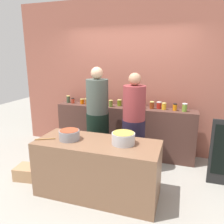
{
  "coord_description": "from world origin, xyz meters",
  "views": [
    {
      "loc": [
        1.07,
        -2.92,
        1.92
      ],
      "look_at": [
        0.0,
        0.35,
        1.05
      ],
      "focal_mm": 35.52,
      "sensor_mm": 36.0,
      "label": 1
    }
  ],
  "objects_px": {
    "preserve_jar_8": "(119,103)",
    "bread_crate": "(28,172)",
    "preserve_jar_1": "(73,101)",
    "preserve_jar_11": "(152,105)",
    "preserve_jar_12": "(159,105)",
    "preserve_jar_5": "(99,102)",
    "preserve_jar_10": "(142,105)",
    "cook_in_cap": "(134,129)",
    "preserve_jar_14": "(175,107)",
    "cooking_pot_center": "(123,138)",
    "preserve_jar_4": "(92,102)",
    "preserve_jar_13": "(164,106)",
    "preserve_jar_15": "(185,107)",
    "cooking_pot_left": "(69,135)",
    "preserve_jar_0": "(68,99)",
    "preserve_jar_7": "(111,103)",
    "preserve_jar_6": "(106,102)",
    "wooden_spoon": "(45,139)",
    "preserve_jar_9": "(131,104)",
    "preserve_jar_3": "(87,102)",
    "cook_with_tongs": "(98,122)",
    "preserve_jar_2": "(82,101)"
  },
  "relations": [
    {
      "from": "preserve_jar_12",
      "to": "preserve_jar_13",
      "type": "xyz_separation_m",
      "value": [
        0.1,
        -0.05,
        -0.0
      ]
    },
    {
      "from": "preserve_jar_14",
      "to": "preserve_jar_15",
      "type": "relative_size",
      "value": 0.86
    },
    {
      "from": "cook_in_cap",
      "to": "preserve_jar_4",
      "type": "bearing_deg",
      "value": 149.67
    },
    {
      "from": "cook_in_cap",
      "to": "preserve_jar_14",
      "type": "bearing_deg",
      "value": 45.31
    },
    {
      "from": "preserve_jar_7",
      "to": "preserve_jar_11",
      "type": "bearing_deg",
      "value": 5.76
    },
    {
      "from": "preserve_jar_0",
      "to": "bread_crate",
      "type": "relative_size",
      "value": 0.38
    },
    {
      "from": "cook_in_cap",
      "to": "cooking_pot_center",
      "type": "bearing_deg",
      "value": -87.98
    },
    {
      "from": "preserve_jar_15",
      "to": "cooking_pot_left",
      "type": "xyz_separation_m",
      "value": [
        -1.51,
        -1.42,
        -0.19
      ]
    },
    {
      "from": "preserve_jar_3",
      "to": "preserve_jar_7",
      "type": "relative_size",
      "value": 0.93
    },
    {
      "from": "preserve_jar_11",
      "to": "cooking_pot_center",
      "type": "bearing_deg",
      "value": -97.05
    },
    {
      "from": "preserve_jar_9",
      "to": "cooking_pot_center",
      "type": "relative_size",
      "value": 0.42
    },
    {
      "from": "cook_in_cap",
      "to": "preserve_jar_0",
      "type": "bearing_deg",
      "value": 157.34
    },
    {
      "from": "preserve_jar_8",
      "to": "bread_crate",
      "type": "distance_m",
      "value": 2.04
    },
    {
      "from": "cooking_pot_center",
      "to": "preserve_jar_13",
      "type": "bearing_deg",
      "value": 74.14
    },
    {
      "from": "preserve_jar_7",
      "to": "preserve_jar_12",
      "type": "relative_size",
      "value": 1.01
    },
    {
      "from": "preserve_jar_5",
      "to": "cook_in_cap",
      "type": "xyz_separation_m",
      "value": [
        0.85,
        -0.62,
        -0.27
      ]
    },
    {
      "from": "preserve_jar_9",
      "to": "preserve_jar_8",
      "type": "bearing_deg",
      "value": 170.16
    },
    {
      "from": "preserve_jar_8",
      "to": "preserve_jar_13",
      "type": "bearing_deg",
      "value": -2.62
    },
    {
      "from": "preserve_jar_7",
      "to": "cooking_pot_left",
      "type": "relative_size",
      "value": 0.45
    },
    {
      "from": "preserve_jar_1",
      "to": "preserve_jar_11",
      "type": "distance_m",
      "value": 1.63
    },
    {
      "from": "preserve_jar_15",
      "to": "cooking_pot_left",
      "type": "height_order",
      "value": "preserve_jar_15"
    },
    {
      "from": "cooking_pot_center",
      "to": "preserve_jar_8",
      "type": "bearing_deg",
      "value": 108.28
    },
    {
      "from": "preserve_jar_0",
      "to": "preserve_jar_10",
      "type": "xyz_separation_m",
      "value": [
        1.57,
        -0.05,
        -0.01
      ]
    },
    {
      "from": "preserve_jar_13",
      "to": "preserve_jar_15",
      "type": "relative_size",
      "value": 0.84
    },
    {
      "from": "preserve_jar_10",
      "to": "preserve_jar_15",
      "type": "distance_m",
      "value": 0.75
    },
    {
      "from": "preserve_jar_10",
      "to": "preserve_jar_12",
      "type": "xyz_separation_m",
      "value": [
        0.3,
        0.09,
        -0.0
      ]
    },
    {
      "from": "wooden_spoon",
      "to": "cook_in_cap",
      "type": "xyz_separation_m",
      "value": [
        1.05,
        0.94,
        -0.04
      ]
    },
    {
      "from": "preserve_jar_12",
      "to": "preserve_jar_5",
      "type": "bearing_deg",
      "value": -177.21
    },
    {
      "from": "preserve_jar_1",
      "to": "preserve_jar_11",
      "type": "xyz_separation_m",
      "value": [
        1.63,
        0.02,
        0.01
      ]
    },
    {
      "from": "preserve_jar_9",
      "to": "preserve_jar_11",
      "type": "xyz_separation_m",
      "value": [
        0.4,
        0.0,
        0.0
      ]
    },
    {
      "from": "cook_in_cap",
      "to": "bread_crate",
      "type": "relative_size",
      "value": 4.34
    },
    {
      "from": "bread_crate",
      "to": "preserve_jar_8",
      "type": "bearing_deg",
      "value": 52.54
    },
    {
      "from": "preserve_jar_2",
      "to": "preserve_jar_11",
      "type": "relative_size",
      "value": 0.78
    },
    {
      "from": "preserve_jar_6",
      "to": "preserve_jar_13",
      "type": "height_order",
      "value": "preserve_jar_13"
    },
    {
      "from": "preserve_jar_1",
      "to": "preserve_jar_8",
      "type": "distance_m",
      "value": 0.99
    },
    {
      "from": "preserve_jar_7",
      "to": "preserve_jar_12",
      "type": "distance_m",
      "value": 0.91
    },
    {
      "from": "preserve_jar_13",
      "to": "cook_in_cap",
      "type": "bearing_deg",
      "value": -123.36
    },
    {
      "from": "preserve_jar_4",
      "to": "cooking_pot_left",
      "type": "height_order",
      "value": "preserve_jar_4"
    },
    {
      "from": "preserve_jar_9",
      "to": "preserve_jar_11",
      "type": "relative_size",
      "value": 0.96
    },
    {
      "from": "preserve_jar_1",
      "to": "preserve_jar_15",
      "type": "distance_m",
      "value": 2.21
    },
    {
      "from": "preserve_jar_8",
      "to": "cooking_pot_center",
      "type": "distance_m",
      "value": 1.5
    },
    {
      "from": "preserve_jar_0",
      "to": "preserve_jar_7",
      "type": "height_order",
      "value": "preserve_jar_0"
    },
    {
      "from": "preserve_jar_7",
      "to": "preserve_jar_15",
      "type": "relative_size",
      "value": 0.88
    },
    {
      "from": "preserve_jar_14",
      "to": "preserve_jar_0",
      "type": "bearing_deg",
      "value": 179.2
    },
    {
      "from": "preserve_jar_3",
      "to": "preserve_jar_7",
      "type": "bearing_deg",
      "value": -4.33
    },
    {
      "from": "preserve_jar_9",
      "to": "wooden_spoon",
      "type": "bearing_deg",
      "value": -118.55
    },
    {
      "from": "preserve_jar_3",
      "to": "preserve_jar_9",
      "type": "xyz_separation_m",
      "value": [
        0.9,
        0.04,
        0.0
      ]
    },
    {
      "from": "preserve_jar_6",
      "to": "cook_with_tongs",
      "type": "relative_size",
      "value": 0.07
    },
    {
      "from": "preserve_jar_10",
      "to": "bread_crate",
      "type": "distance_m",
      "value": 2.27
    },
    {
      "from": "preserve_jar_15",
      "to": "preserve_jar_13",
      "type": "bearing_deg",
      "value": 173.47
    }
  ]
}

